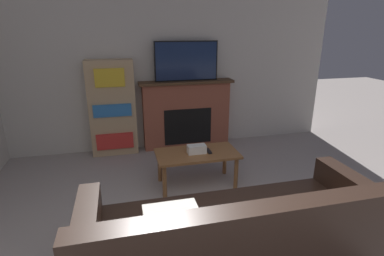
% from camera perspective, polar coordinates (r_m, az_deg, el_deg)
% --- Properties ---
extents(wall_back, '(5.62, 0.06, 2.70)m').
position_cam_1_polar(wall_back, '(4.74, -6.12, 12.26)').
color(wall_back, beige).
rests_on(wall_back, ground_plane).
extents(fireplace, '(1.48, 0.28, 1.08)m').
position_cam_1_polar(fireplace, '(4.82, -1.06, 2.72)').
color(fireplace, brown).
rests_on(fireplace, ground_plane).
extents(tv, '(0.98, 0.03, 0.60)m').
position_cam_1_polar(tv, '(4.65, -1.07, 12.62)').
color(tv, black).
rests_on(tv, fireplace).
extents(couch, '(2.31, 0.96, 0.85)m').
position_cam_1_polar(couch, '(2.47, 8.57, -21.01)').
color(couch, black).
rests_on(couch, ground_plane).
extents(coffee_table, '(0.99, 0.52, 0.43)m').
position_cam_1_polar(coffee_table, '(3.65, 0.96, -5.54)').
color(coffee_table, brown).
rests_on(coffee_table, ground_plane).
extents(tissue_box, '(0.22, 0.12, 0.10)m').
position_cam_1_polar(tissue_box, '(3.59, 0.90, -4.04)').
color(tissue_box, white).
rests_on(tissue_box, coffee_table).
extents(remote_control, '(0.04, 0.15, 0.02)m').
position_cam_1_polar(remote_control, '(3.64, 3.19, -4.39)').
color(remote_control, black).
rests_on(remote_control, coffee_table).
extents(bookshelf, '(0.68, 0.29, 1.43)m').
position_cam_1_polar(bookshelf, '(4.65, -14.90, 3.65)').
color(bookshelf, tan).
rests_on(bookshelf, ground_plane).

